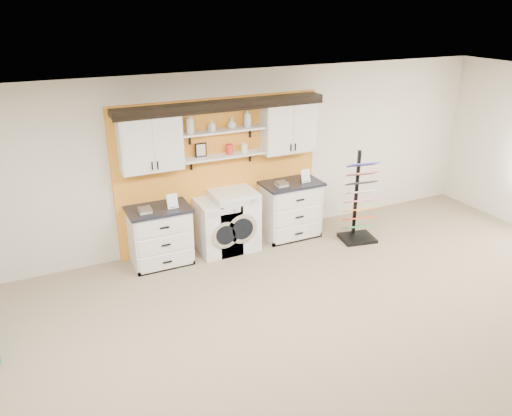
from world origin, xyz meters
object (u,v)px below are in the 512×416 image
base_cabinet_left (160,235)px  dryer (234,220)px  sample_rack (359,212)px  washer (218,226)px  base_cabinet_right (290,209)px

base_cabinet_left → dryer: bearing=-0.2°
dryer → sample_rack: bearing=-17.1°
washer → dryer: bearing=0.0°
base_cabinet_left → sample_rack: sample_rack is taller
base_cabinet_right → base_cabinet_left: bearing=180.0°
base_cabinet_left → washer: bearing=-0.2°
base_cabinet_left → dryer: (1.22, -0.00, 0.03)m
base_cabinet_right → dryer: bearing=-179.8°
base_cabinet_left → sample_rack: 3.28m
base_cabinet_right → washer: base_cabinet_right is taller
washer → sample_rack: bearing=-15.1°
base_cabinet_right → dryer: same height
base_cabinet_right → washer: size_ratio=1.15×
base_cabinet_left → washer: 0.93m
dryer → washer: bearing=-180.0°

